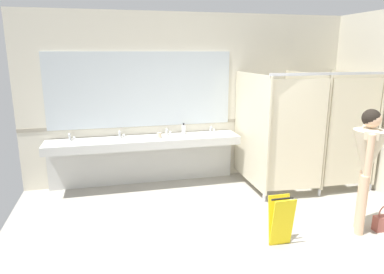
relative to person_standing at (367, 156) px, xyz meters
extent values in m
cube|color=#9E998E|center=(-1.54, 0.07, -1.08)|extent=(6.14, 5.45, 0.10)
cube|color=beige|center=(-1.54, 2.56, 0.46)|extent=(6.14, 0.12, 2.97)
cube|color=#9E937F|center=(-1.54, 2.50, 0.02)|extent=(6.14, 0.01, 0.06)
cube|color=silver|center=(-2.56, 2.21, -0.22)|extent=(3.26, 0.55, 0.14)
cube|color=silver|center=(-2.56, 2.44, -0.66)|extent=(3.26, 0.08, 0.74)
cube|color=#ADADA8|center=(-3.78, 2.18, -0.20)|extent=(0.42, 0.30, 0.11)
cylinder|color=silver|center=(-3.78, 2.39, -0.09)|extent=(0.04, 0.04, 0.11)
cylinder|color=silver|center=(-3.78, 2.34, -0.05)|extent=(0.03, 0.11, 0.03)
sphere|color=silver|center=(-3.71, 2.40, -0.12)|extent=(0.04, 0.04, 0.04)
cube|color=#ADADA8|center=(-2.97, 2.18, -0.20)|extent=(0.42, 0.30, 0.11)
cylinder|color=silver|center=(-2.97, 2.39, -0.09)|extent=(0.04, 0.04, 0.11)
cylinder|color=silver|center=(-2.97, 2.34, -0.05)|extent=(0.03, 0.11, 0.03)
sphere|color=silver|center=(-2.90, 2.40, -0.12)|extent=(0.04, 0.04, 0.04)
cube|color=#ADADA8|center=(-2.15, 2.18, -0.20)|extent=(0.42, 0.30, 0.11)
cylinder|color=silver|center=(-2.15, 2.39, -0.09)|extent=(0.04, 0.04, 0.11)
cylinder|color=silver|center=(-2.15, 2.34, -0.05)|extent=(0.03, 0.11, 0.03)
sphere|color=silver|center=(-2.08, 2.40, -0.12)|extent=(0.04, 0.04, 0.04)
cube|color=#ADADA8|center=(-1.34, 2.18, -0.20)|extent=(0.42, 0.30, 0.11)
cylinder|color=silver|center=(-1.34, 2.39, -0.09)|extent=(0.04, 0.04, 0.11)
cylinder|color=silver|center=(-1.34, 2.34, -0.05)|extent=(0.03, 0.11, 0.03)
sphere|color=silver|center=(-1.27, 2.40, -0.12)|extent=(0.04, 0.04, 0.04)
cube|color=silver|center=(-2.56, 2.49, 0.64)|extent=(3.16, 0.02, 1.28)
cube|color=beige|center=(-0.81, 1.78, 0.01)|extent=(0.03, 1.40, 1.84)
cylinder|color=silver|center=(-0.81, 1.15, -0.97)|extent=(0.05, 0.05, 0.12)
cube|color=beige|center=(0.17, 1.78, 0.01)|extent=(0.03, 1.40, 1.84)
cylinder|color=silver|center=(0.17, 1.15, -0.97)|extent=(0.05, 0.05, 0.12)
cube|color=beige|center=(1.15, 1.78, 0.01)|extent=(0.03, 1.40, 1.84)
cylinder|color=silver|center=(1.15, 1.15, -0.97)|extent=(0.05, 0.05, 0.12)
cube|color=beige|center=(-0.32, 1.12, 0.01)|extent=(0.90, 0.11, 1.74)
cube|color=beige|center=(0.66, 1.12, 0.01)|extent=(0.90, 0.03, 1.74)
cube|color=#B7BABF|center=(0.17, 1.12, 0.96)|extent=(2.02, 0.04, 0.04)
cylinder|color=#DBAD89|center=(0.05, 0.07, -0.63)|extent=(0.11, 0.11, 0.80)
cylinder|color=#DBAD89|center=(-0.05, -0.07, -0.63)|extent=(0.11, 0.11, 0.80)
cone|color=beige|center=(0.00, 0.00, -0.01)|extent=(0.56, 0.56, 0.69)
cube|color=beige|center=(0.00, 0.00, 0.31)|extent=(0.39, 0.44, 0.10)
cylinder|color=#DBAD89|center=(0.15, 0.20, 0.08)|extent=(0.08, 0.08, 0.51)
cylinder|color=#DBAD89|center=(-0.15, -0.20, 0.08)|extent=(0.08, 0.08, 0.51)
sphere|color=#DBAD89|center=(0.00, 0.00, 0.48)|extent=(0.22, 0.22, 0.22)
sphere|color=black|center=(-0.01, 0.01, 0.49)|extent=(0.22, 0.22, 0.22)
cylinder|color=white|center=(-1.84, 2.37, -0.07)|extent=(0.07, 0.07, 0.16)
cylinder|color=black|center=(-1.84, 2.37, 0.03)|extent=(0.03, 0.03, 0.04)
cylinder|color=beige|center=(-2.31, 2.18, -0.10)|extent=(0.07, 0.07, 0.09)
cube|color=yellow|center=(-1.17, -0.10, -0.72)|extent=(0.28, 0.10, 0.62)
cube|color=yellow|center=(-1.17, -0.01, -0.72)|extent=(0.28, 0.10, 0.62)
cylinder|color=black|center=(-1.17, -0.06, -0.43)|extent=(0.28, 0.02, 0.02)
camera|label=1|loc=(-3.13, -3.53, 1.27)|focal=32.45mm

